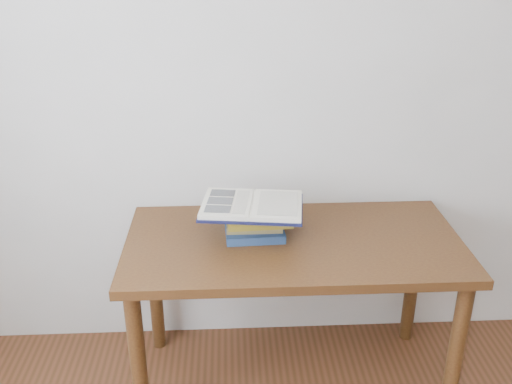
{
  "coord_description": "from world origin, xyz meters",
  "views": [
    {
      "loc": [
        -0.33,
        -0.55,
        1.77
      ],
      "look_at": [
        -0.23,
        1.39,
        0.9
      ],
      "focal_mm": 40.0,
      "sensor_mm": 36.0,
      "label": 1
    }
  ],
  "objects": [
    {
      "name": "desk",
      "position": [
        -0.09,
        1.38,
        0.6
      ],
      "size": [
        1.3,
        0.65,
        0.7
      ],
      "color": "#492D12",
      "rests_on": "ground"
    },
    {
      "name": "book_stack",
      "position": [
        -0.23,
        1.43,
        0.76
      ],
      "size": [
        0.26,
        0.2,
        0.12
      ],
      "color": "#1A314E",
      "rests_on": "desk"
    },
    {
      "name": "open_book",
      "position": [
        -0.25,
        1.41,
        0.84
      ],
      "size": [
        0.42,
        0.31,
        0.03
      ],
      "rotation": [
        0.0,
        0.0,
        -0.13
      ],
      "color": "black",
      "rests_on": "book_stack"
    },
    {
      "name": "room_shell",
      "position": [
        -0.08,
        0.01,
        1.63
      ],
      "size": [
        3.54,
        3.54,
        2.62
      ],
      "color": "silver",
      "rests_on": "ground"
    }
  ]
}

